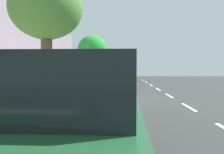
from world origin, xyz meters
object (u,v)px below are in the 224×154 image
Objects in this scene: parked_pickup_green_far at (77,123)px; street_tree_near_cyclist at (92,50)px; parked_sedan_dark_blue_mid at (105,82)px; street_tree_mid_block at (46,9)px; parked_sedan_red_nearest at (112,75)px; bicycle_at_curb at (89,97)px; parked_sedan_silver_second at (110,78)px; pedestrian_on_phone at (65,75)px; cyclist_with_backpack at (85,83)px; fire_hydrant at (89,82)px.

street_tree_near_cyclist is (2.34, -24.75, 2.70)m from parked_pickup_green_far.
parked_sedan_dark_blue_mid is 6.94m from street_tree_mid_block.
parked_pickup_green_far reaches higher than parked_sedan_red_nearest.
bicycle_at_curb is 4.21m from street_tree_mid_block.
pedestrian_on_phone is at bearing 17.08° from parked_sedan_silver_second.
street_tree_mid_block is (1.42, 1.46, 3.14)m from cyclist_with_backpack.
street_tree_mid_block reaches higher than cyclist_with_backpack.
street_tree_mid_block is 3.29× the size of pedestrian_on_phone.
parked_sedan_silver_second is 3.61m from fire_hydrant.
street_tree_near_cyclist is at bearing -70.84° from parked_sedan_silver_second.
pedestrian_on_phone is (2.98, -9.31, 0.08)m from cyclist_with_backpack.
street_tree_near_cyclist reaches higher than pedestrian_on_phone.
street_tree_mid_block reaches higher than street_tree_near_cyclist.
bicycle_at_curb is at bearing 96.68° from fire_hydrant.
cyclist_with_backpack is at bearing 80.39° from parked_sedan_dark_blue_mid.
pedestrian_on_phone is (3.77, 1.16, 0.32)m from parked_sedan_silver_second.
street_tree_mid_block is (2.28, 18.03, 3.38)m from parked_sedan_red_nearest.
street_tree_mid_block is (2.21, 11.92, 3.38)m from parked_sedan_silver_second.
cyclist_with_backpack is at bearing -83.37° from parked_pickup_green_far.
bicycle_at_curb is at bearing -84.61° from parked_pickup_green_far.
parked_sedan_dark_blue_mid is 4.29m from cyclist_with_backpack.
parked_sedan_dark_blue_mid is at bearing -89.04° from parked_pickup_green_far.
pedestrian_on_phone is (3.84, 7.27, 0.32)m from parked_sedan_red_nearest.
fire_hydrant is at bearing -83.95° from parked_pickup_green_far.
pedestrian_on_phone is (1.56, -10.76, -3.06)m from street_tree_mid_block.
street_tree_near_cyclist is 10.16m from fire_hydrant.
pedestrian_on_phone is 3.18m from fire_hydrant.
parked_sedan_silver_second is 10.96m from bicycle_at_curb.
parked_sedan_red_nearest is 2.74× the size of cyclist_with_backpack.
cyclist_with_backpack reaches higher than fire_hydrant.
fire_hydrant is (1.53, 9.40, -0.17)m from parked_sedan_red_nearest.
parked_sedan_dark_blue_mid is 4.73m from bicycle_at_curb.
parked_sedan_silver_second is 3.96m from pedestrian_on_phone.
fire_hydrant is at bearing 65.93° from parked_sedan_silver_second.
parked_sedan_red_nearest is 12.36m from parked_sedan_dark_blue_mid.
parked_sedan_dark_blue_mid is at bearing 89.34° from parked_sedan_red_nearest.
street_tree_mid_block is 6.37× the size of fire_hydrant.
parked_pickup_green_far is (-0.13, 18.38, 0.15)m from parked_sedan_silver_second.
street_tree_mid_block reaches higher than pedestrian_on_phone.
parked_sedan_red_nearest is 0.84× the size of street_tree_mid_block.
bicycle_at_curb is 7.70m from fire_hydrant.
street_tree_near_cyclist reaches higher than parked_pickup_green_far.
parked_sedan_silver_second is 0.83× the size of parked_pickup_green_far.
street_tree_near_cyclist reaches higher than parked_sedan_silver_second.
street_tree_near_cyclist is 18.30m from street_tree_mid_block.
parked_pickup_green_far reaches higher than fire_hydrant.
parked_pickup_green_far is 3.82× the size of bicycle_at_curb.
cyclist_with_backpack is at bearing -134.32° from street_tree_mid_block.
parked_sedan_dark_blue_mid is 3.27m from fire_hydrant.
pedestrian_on_phone reaches higher than cyclist_with_backpack.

